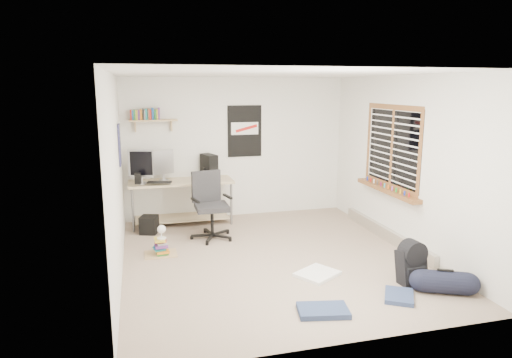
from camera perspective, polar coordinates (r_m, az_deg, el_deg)
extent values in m
cube|color=gray|center=(6.45, 1.95, -9.84)|extent=(4.00, 4.50, 0.01)
cube|color=white|center=(6.01, 2.12, 13.06)|extent=(4.00, 4.50, 0.01)
cube|color=silver|center=(8.26, -2.47, 3.91)|extent=(4.00, 0.01, 2.50)
cube|color=silver|center=(5.86, -17.10, 0.26)|extent=(0.01, 4.50, 2.50)
cube|color=silver|center=(6.94, 18.10, 1.89)|extent=(0.01, 4.50, 2.50)
cube|color=#C1B986|center=(8.03, -9.30, -2.90)|extent=(1.86, 1.05, 0.80)
cube|color=#A8A7AC|center=(7.71, -14.19, 1.31)|extent=(0.42, 0.21, 0.45)
cube|color=#B7B6BC|center=(7.88, -11.51, 1.48)|extent=(0.37, 0.22, 0.40)
cube|color=black|center=(7.96, -5.90, 1.70)|extent=(0.28, 0.41, 0.39)
cube|color=black|center=(7.59, -11.98, -0.39)|extent=(0.41, 0.23, 0.02)
cube|color=black|center=(7.57, -14.55, 0.08)|extent=(0.11, 0.11, 0.18)
cube|color=black|center=(7.92, -6.29, 0.83)|extent=(0.10, 0.10, 0.17)
cube|color=#252528|center=(7.11, -5.54, -3.63)|extent=(0.82, 0.82, 1.05)
cube|color=tan|center=(7.92, -12.71, 7.16)|extent=(0.80, 0.22, 0.24)
cube|color=black|center=(8.24, -1.42, 5.99)|extent=(0.62, 0.03, 0.92)
cube|color=navy|center=(7.01, -16.70, 4.13)|extent=(0.02, 0.42, 0.60)
cube|color=brown|center=(7.14, 16.54, 3.86)|extent=(0.10, 1.50, 1.26)
cube|color=#B7B2A8|center=(7.43, 15.97, -6.58)|extent=(0.08, 2.50, 0.18)
cube|color=black|center=(5.91, 18.84, -10.39)|extent=(0.34, 0.28, 0.43)
cylinder|color=black|center=(5.79, 22.48, -11.76)|extent=(0.35, 0.35, 0.52)
cube|color=white|center=(5.92, 7.67, -11.68)|extent=(0.63, 0.61, 0.04)
cube|color=navy|center=(5.04, 8.38, -15.95)|extent=(0.58, 0.43, 0.06)
cube|color=navy|center=(5.54, 17.45, -13.79)|extent=(0.48, 0.51, 0.05)
cube|color=brown|center=(6.64, -11.86, -8.00)|extent=(0.41, 0.35, 0.27)
cube|color=white|center=(6.55, -11.76, -6.15)|extent=(0.16, 0.23, 0.22)
cube|color=black|center=(7.62, -13.22, -5.61)|extent=(0.33, 0.33, 0.29)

